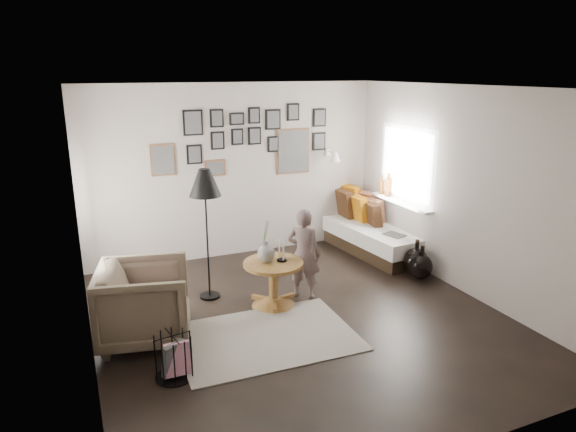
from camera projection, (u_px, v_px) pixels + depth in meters
name	position (u px, v px, depth m)	size (l,w,h in m)	color
ground	(301.00, 319.00, 5.93)	(4.80, 4.80, 0.00)	black
wall_back	(235.00, 172.00, 7.69)	(4.50, 4.50, 0.00)	#A59A91
wall_front	(452.00, 297.00, 3.45)	(4.50, 4.50, 0.00)	#A59A91
wall_left	(80.00, 236.00, 4.71)	(4.80, 4.80, 0.00)	#A59A91
wall_right	(465.00, 192.00, 6.43)	(4.80, 4.80, 0.00)	#A59A91
ceiling	(303.00, 87.00, 5.21)	(4.80, 4.80, 0.00)	white
door_left	(80.00, 227.00, 5.84)	(0.00, 2.14, 2.14)	white
window_right	(396.00, 197.00, 7.68)	(0.15, 1.32, 1.30)	white
gallery_wall	(253.00, 141.00, 7.66)	(2.74, 0.03, 1.08)	brown
wall_sconce	(335.00, 157.00, 8.00)	(0.18, 0.36, 0.16)	white
rug	(266.00, 337.00, 5.51)	(1.88, 1.31, 0.01)	silver
pedestal_table	(274.00, 285.00, 6.20)	(0.72, 0.72, 0.56)	brown
vase	(266.00, 250.00, 6.06)	(0.21, 0.21, 0.51)	black
candles	(282.00, 251.00, 6.12)	(0.12, 0.12, 0.27)	black
daybed	(371.00, 231.00, 8.12)	(1.02, 2.03, 0.94)	black
magazine_on_daybed	(395.00, 235.00, 7.51)	(0.21, 0.29, 0.02)	black
armchair	(145.00, 303.00, 5.37)	(0.90, 0.93, 0.84)	brown
armchair_cushion	(147.00, 295.00, 5.41)	(0.38, 0.38, 0.10)	silver
floor_lamp	(205.00, 188.00, 6.11)	(0.38, 0.38, 1.65)	black
magazine_basket	(174.00, 357.00, 4.75)	(0.39, 0.39, 0.43)	black
demijohn_large	(416.00, 262.00, 7.11)	(0.35, 0.35, 0.53)	black
demijohn_small	(421.00, 267.00, 7.01)	(0.31, 0.31, 0.48)	black
child	(304.00, 254.00, 6.35)	(0.42, 0.28, 1.15)	brown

